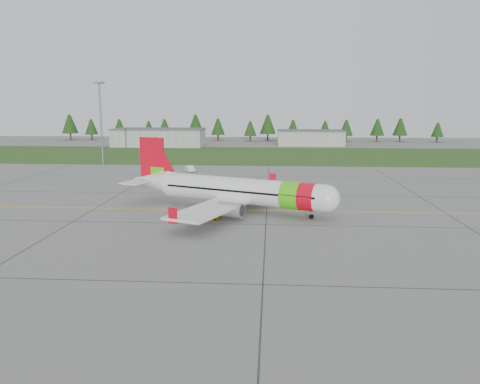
{
  "coord_description": "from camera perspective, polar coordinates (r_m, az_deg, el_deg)",
  "views": [
    {
      "loc": [
        10.57,
        -57.29,
        14.96
      ],
      "look_at": [
        6.42,
        4.48,
        3.32
      ],
      "focal_mm": 35.0,
      "sensor_mm": 36.0,
      "label": 1
    }
  ],
  "objects": [
    {
      "name": "grass_strip",
      "position": [
        140.49,
        -0.5,
        4.54
      ],
      "size": [
        320.0,
        50.0,
        0.03
      ],
      "primitive_type": "cube",
      "color": "#30561E",
      "rests_on": "ground"
    },
    {
      "name": "follow_me_car",
      "position": [
        61.77,
        -3.79,
        -1.77
      ],
      "size": [
        1.61,
        1.72,
        3.41
      ],
      "primitive_type": "imported",
      "rotation": [
        0.0,
        0.0,
        1.17
      ],
      "color": "#EDA30D",
      "rests_on": "ground"
    },
    {
      "name": "treeline",
      "position": [
        195.83,
        0.75,
        7.73
      ],
      "size": [
        160.0,
        8.0,
        10.0
      ],
      "primitive_type": null,
      "color": "#1C3F14",
      "rests_on": "ground"
    },
    {
      "name": "hangar_east",
      "position": [
        176.32,
        8.58,
        6.51
      ],
      "size": [
        24.0,
        12.0,
        5.2
      ],
      "primitive_type": "cube",
      "color": "#A8A8A3",
      "rests_on": "ground"
    },
    {
      "name": "service_van",
      "position": [
        105.97,
        -6.13,
        3.6
      ],
      "size": [
        1.88,
        1.84,
        4.14
      ],
      "primitive_type": "imported",
      "rotation": [
        0.0,
        0.0,
        0.43
      ],
      "color": "white",
      "rests_on": "ground"
    },
    {
      "name": "ground",
      "position": [
        60.15,
        -6.42,
        -3.82
      ],
      "size": [
        320.0,
        320.0,
        0.0
      ],
      "primitive_type": "plane",
      "color": "gray",
      "rests_on": "ground"
    },
    {
      "name": "hangar_west",
      "position": [
        172.56,
        -9.83,
        6.52
      ],
      "size": [
        32.0,
        14.0,
        6.0
      ],
      "primitive_type": "cube",
      "color": "#A8A8A3",
      "rests_on": "ground"
    },
    {
      "name": "floodlight_mast",
      "position": [
        123.0,
        -16.57,
        7.9
      ],
      "size": [
        0.5,
        0.5,
        20.0
      ],
      "primitive_type": "cylinder",
      "color": "slate",
      "rests_on": "ground"
    },
    {
      "name": "taxi_guideline",
      "position": [
        67.81,
        -5.23,
        -2.13
      ],
      "size": [
        120.0,
        0.25,
        0.02
      ],
      "primitive_type": "cube",
      "color": "gold",
      "rests_on": "ground"
    },
    {
      "name": "aircraft",
      "position": [
        66.37,
        -0.44,
        0.16
      ],
      "size": [
        31.41,
        29.83,
        9.99
      ],
      "rotation": [
        0.0,
        0.0,
        -0.39
      ],
      "color": "white",
      "rests_on": "ground"
    }
  ]
}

